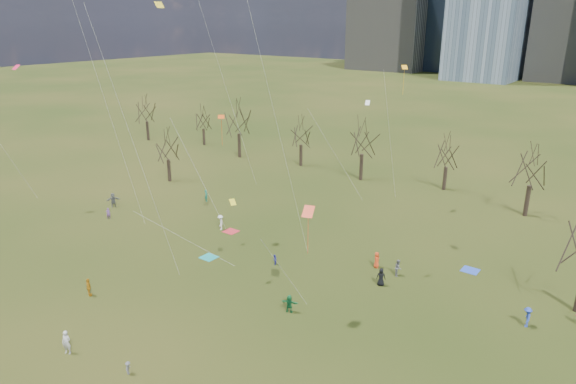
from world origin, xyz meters
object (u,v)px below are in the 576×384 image
Objects in this scene: blanket_navy at (470,270)px; person_1 at (66,342)px; blanket_crimson at (231,231)px; person_4 at (89,287)px; blanket_teal at (209,257)px.

person_1 is at bearing -122.18° from blanket_navy.
blanket_crimson is 0.96× the size of person_4.
person_1 is at bearing 162.54° from person_4.
person_4 reaches higher than blanket_navy.
blanket_teal is 26.30m from blanket_navy.
blanket_navy is 0.86× the size of person_1.
blanket_teal is 1.00× the size of blanket_navy.
blanket_crimson is at bearing 113.87° from blanket_teal.
person_1 is (3.16, -17.68, 0.91)m from blanket_teal.
person_1 is (-19.52, -31.02, 0.91)m from blanket_navy.
blanket_teal is at bearing 75.28° from person_1.
blanket_teal is at bearing -66.13° from blanket_crimson.
person_4 is at bearing -90.51° from blanket_crimson.
blanket_navy is at bearing -109.67° from person_4.
person_4 reaches higher than blanket_teal.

